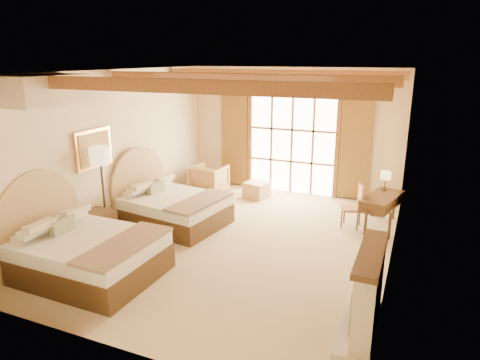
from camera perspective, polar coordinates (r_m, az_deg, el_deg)
The scene contains 19 objects.
floor at distance 8.37m, azimuth -0.07°, elevation -8.14°, with size 7.00×7.00×0.00m, color #C9B68A.
wall_back at distance 11.10m, azimuth 7.06°, elevation 6.44°, with size 5.50×5.50×0.00m, color beige.
wall_left at distance 9.26m, azimuth -15.98°, elevation 4.02°, with size 7.00×7.00×0.00m, color beige.
wall_right at distance 7.27m, azimuth 20.30°, elevation 0.42°, with size 7.00×7.00×0.00m, color beige.
ceiling at distance 7.64m, azimuth -0.08°, elevation 14.31°, with size 7.00×7.00×0.00m, color #AA7734.
ceiling_beams at distance 7.64m, azimuth -0.08°, elevation 13.41°, with size 5.39×4.60×0.18m, color #9A6433, non-canonical shape.
french_doors at distance 11.10m, azimuth 6.91°, elevation 4.61°, with size 3.95×0.08×2.60m.
fireplace at distance 5.83m, azimuth 16.50°, elevation -14.78°, with size 0.46×1.40×1.16m.
painting at distance 8.64m, azimuth -18.90°, elevation 3.95°, with size 0.06×0.95×0.75m.
canopy_valance at distance 7.39m, azimuth -24.44°, elevation 10.90°, with size 0.70×1.40×0.45m, color beige.
bed_near at distance 7.50m, azimuth -20.48°, elevation -8.57°, with size 2.23×1.73×1.45m.
bed_far at distance 9.24m, azimuth -9.64°, elevation -3.26°, with size 2.28×1.84×1.36m.
nightstand at distance 8.58m, azimuth -18.47°, elevation -6.08°, with size 0.54×0.54×0.65m, color #4C3019.
floor_lamp at distance 8.49m, azimuth -18.11°, elevation 2.41°, with size 0.39×0.39×1.82m.
armchair at distance 11.13m, azimuth -4.14°, elevation 0.10°, with size 0.81×0.83×0.76m, color #AA824B.
ottoman at distance 10.87m, azimuth 2.26°, elevation -1.28°, with size 0.54×0.54×0.39m, color tan.
desk at distance 9.40m, azimuth 18.28°, elevation -3.83°, with size 0.84×1.36×0.68m.
desk_chair at distance 9.25m, azimuth 14.72°, elevation -4.39°, with size 0.52×0.51×0.91m.
desk_lamp at distance 9.61m, azimuth 18.85°, elevation 0.49°, with size 0.21×0.21×0.41m.
Camera 1 is at (2.99, -7.03, 3.44)m, focal length 32.00 mm.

